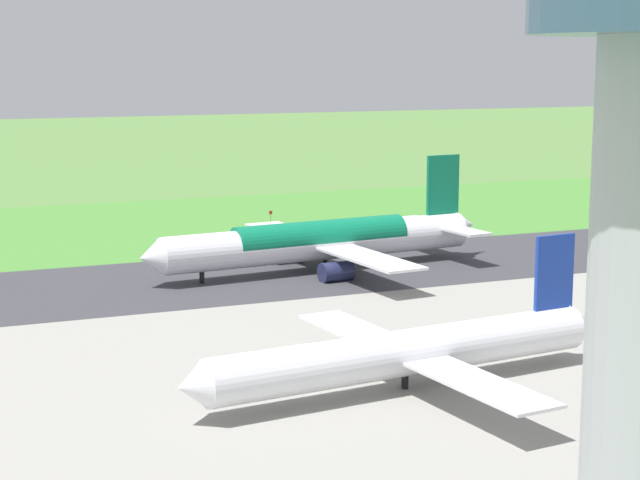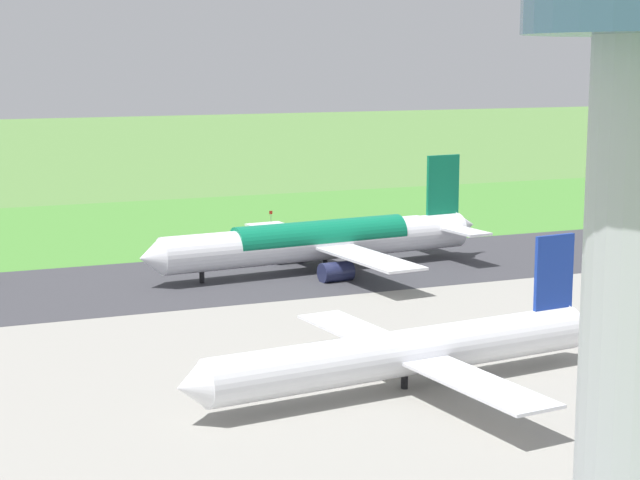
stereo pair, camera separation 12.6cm
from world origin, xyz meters
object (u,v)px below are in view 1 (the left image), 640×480
object	(u,v)px
no_stopping_sign	(271,217)
traffic_cone_orange	(246,226)
airliner_parked_mid	(408,351)
airliner_main	(322,241)

from	to	relation	value
no_stopping_sign	traffic_cone_orange	distance (m)	5.09
airliner_parked_mid	no_stopping_sign	bearing A→B (deg)	-102.67
airliner_parked_mid	traffic_cone_orange	distance (m)	97.52
no_stopping_sign	traffic_cone_orange	bearing A→B (deg)	5.86
airliner_parked_mid	no_stopping_sign	distance (m)	98.94
airliner_parked_mid	traffic_cone_orange	size ratio (longest dim) A/B	81.93
airliner_main	airliner_parked_mid	xyz separation A→B (m)	(14.21, 54.33, -0.76)
no_stopping_sign	airliner_main	bearing A→B (deg)	79.94
airliner_main	airliner_parked_mid	size ratio (longest dim) A/B	1.20
airliner_parked_mid	traffic_cone_orange	bearing A→B (deg)	-99.93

